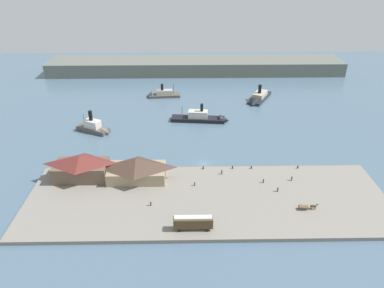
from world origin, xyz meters
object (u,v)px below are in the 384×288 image
pedestrian_near_cart (292,178)px  ferry_moored_west (204,118)px  ferry_near_quay (160,95)px  street_tram (193,222)px  mooring_post_west (233,167)px  pedestrian_walking_east (222,172)px  pedestrian_standing_center (278,189)px  pedestrian_by_tram (263,181)px  ferry_shed_east_terminal (81,167)px  ferry_departing_north (95,128)px  mooring_post_east (203,168)px  pedestrian_walking_west (151,203)px  horse_cart (308,207)px  ferry_shed_customs_shed (136,168)px  mooring_post_center_east (298,167)px  ferry_approaching_east (258,98)px  mooring_post_center_west (251,167)px  pedestrian_near_west_shed (195,184)px

pedestrian_near_cart → ferry_moored_west: (-26.30, 49.58, -0.48)m
pedestrian_near_cart → ferry_near_quay: ferry_near_quay is taller
street_tram → mooring_post_west: size_ratio=11.78×
pedestrian_walking_east → pedestrian_standing_center: bearing=-31.5°
pedestrian_by_tram → ferry_shed_east_terminal: bearing=176.0°
pedestrian_near_cart → ferry_departing_north: (-72.65, 39.51, -0.11)m
pedestrian_by_tram → pedestrian_walking_east: bearing=157.8°
mooring_post_east → ferry_moored_west: ferry_moored_west is taller
street_tram → pedestrian_walking_west: (-12.33, 10.44, -1.71)m
horse_cart → mooring_post_east: 36.98m
ferry_shed_customs_shed → pedestrian_walking_west: bearing=-68.6°
ferry_shed_customs_shed → mooring_post_center_east: bearing=5.5°
pedestrian_by_tram → pedestrian_walking_west: 37.30m
pedestrian_by_tram → pedestrian_near_cart: 9.63m
horse_cart → ferry_near_quay: 106.89m
ferry_approaching_east → mooring_post_center_west: bearing=-102.1°
ferry_moored_west → ferry_near_quay: bearing=125.0°
pedestrian_by_tram → mooring_post_center_west: size_ratio=1.78×
pedestrian_standing_center → ferry_shed_east_terminal: bearing=171.9°
ferry_approaching_east → pedestrian_standing_center: bearing=-95.9°
pedestrian_walking_west → ferry_near_quay: size_ratio=0.09×
pedestrian_standing_center → mooring_post_west: (-12.52, 13.68, -0.33)m
horse_cart → ferry_departing_north: ferry_departing_north is taller
ferry_departing_north → pedestrian_walking_west: bearing=-62.1°
ferry_shed_east_terminal → mooring_post_center_east: size_ratio=19.41×
street_tram → mooring_post_west: (14.27, 30.47, -2.01)m
ferry_departing_north → ferry_shed_east_terminal: bearing=-84.3°
pedestrian_near_west_shed → ferry_shed_east_terminal: bearing=171.8°
street_tram → ferry_departing_north: bearing=122.6°
ferry_near_quay → ferry_moored_west: bearing=-55.0°
mooring_post_center_east → ferry_approaching_east: bearing=91.6°
ferry_shed_east_terminal → mooring_post_west: bearing=5.3°
street_tram → ferry_moored_west: bearing=84.9°
pedestrian_near_cart → ferry_shed_east_terminal: bearing=177.6°
pedestrian_near_west_shed → ferry_approaching_east: bearing=65.9°
pedestrian_near_west_shed → ferry_approaching_east: (34.07, 76.07, -0.52)m
pedestrian_near_west_shed → pedestrian_near_cart: bearing=4.4°
horse_cart → pedestrian_walking_east: horse_cart is taller
horse_cart → ferry_approaching_east: 88.63m
pedestrian_near_west_shed → mooring_post_center_east: pedestrian_near_west_shed is taller
ferry_shed_customs_shed → pedestrian_walking_west: (5.66, -14.47, -3.13)m
ferry_shed_east_terminal → street_tram: (36.22, -25.77, -1.74)m
horse_cart → ferry_shed_east_terminal: bearing=165.6°
pedestrian_by_tram → pedestrian_near_cart: (9.56, 1.18, 0.07)m
pedestrian_standing_center → mooring_post_west: pedestrian_standing_center is taller
pedestrian_near_cart → mooring_post_center_east: pedestrian_near_cart is taller
pedestrian_walking_west → mooring_post_center_east: (49.22, 19.79, -0.30)m
ferry_shed_customs_shed → mooring_post_east: bearing=13.8°
ferry_departing_north → mooring_post_west: bearing=-30.5°
pedestrian_near_cart → pedestrian_walking_east: pedestrian_walking_east is taller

